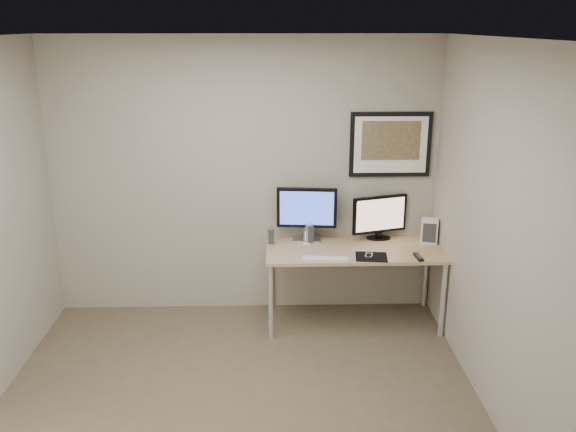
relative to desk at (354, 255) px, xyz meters
name	(u,v)px	position (x,y,z in m)	size (l,w,h in m)	color
floor	(239,409)	(-1.00, -1.35, -0.66)	(3.60, 3.60, 0.00)	brown
room	(236,175)	(-1.00, -0.90, 0.98)	(3.60, 3.60, 3.60)	white
desk	(354,255)	(0.00, 0.00, 0.00)	(1.60, 0.70, 0.73)	olive
framed_art	(390,144)	(0.35, 0.33, 0.96)	(0.75, 0.04, 0.60)	black
monitor_large	(307,212)	(-0.42, 0.23, 0.35)	(0.56, 0.20, 0.51)	silver
monitor_tv	(380,216)	(0.27, 0.24, 0.29)	(0.53, 0.19, 0.42)	black
speaker_left	(271,236)	(-0.76, 0.13, 0.15)	(0.07, 0.07, 0.16)	silver
speaker_right	(309,233)	(-0.40, 0.15, 0.16)	(0.08, 0.08, 0.19)	silver
phone_dock	(308,237)	(-0.42, 0.14, 0.13)	(0.06, 0.06, 0.14)	black
keyboard	(326,259)	(-0.28, -0.26, 0.07)	(0.41, 0.11, 0.01)	silver
mousepad	(371,257)	(0.12, -0.22, 0.07)	(0.27, 0.24, 0.00)	black
mouse	(369,255)	(0.10, -0.21, 0.09)	(0.05, 0.09, 0.03)	black
remote	(418,257)	(0.53, -0.25, 0.08)	(0.05, 0.18, 0.02)	black
fan_unit	(429,231)	(0.71, 0.13, 0.18)	(0.15, 0.11, 0.23)	white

